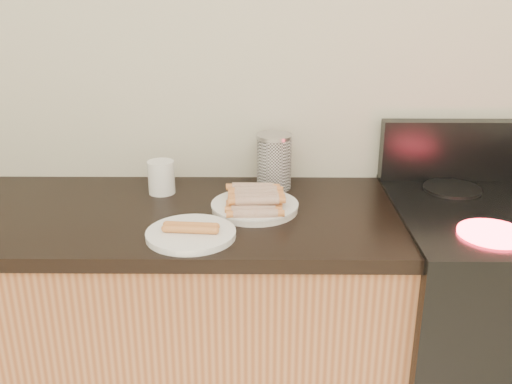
{
  "coord_description": "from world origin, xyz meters",
  "views": [
    {
      "loc": [
        0.0,
        0.14,
        1.54
      ],
      "look_at": [
        -0.01,
        1.62,
        0.99
      ],
      "focal_mm": 40.0,
      "sensor_mm": 36.0,
      "label": 1
    }
  ],
  "objects_px": {
    "side_plate": "(191,234)",
    "mug": "(161,177)",
    "main_plate": "(255,208)",
    "canister": "(274,161)",
    "stove": "(505,343)"
  },
  "relations": [
    {
      "from": "main_plate",
      "to": "canister",
      "type": "height_order",
      "value": "canister"
    },
    {
      "from": "side_plate",
      "to": "mug",
      "type": "height_order",
      "value": "mug"
    },
    {
      "from": "stove",
      "to": "mug",
      "type": "distance_m",
      "value": 1.21
    },
    {
      "from": "side_plate",
      "to": "canister",
      "type": "height_order",
      "value": "canister"
    },
    {
      "from": "main_plate",
      "to": "canister",
      "type": "relative_size",
      "value": 1.42
    },
    {
      "from": "stove",
      "to": "main_plate",
      "type": "relative_size",
      "value": 3.59
    },
    {
      "from": "main_plate",
      "to": "side_plate",
      "type": "bearing_deg",
      "value": -131.61
    },
    {
      "from": "stove",
      "to": "canister",
      "type": "bearing_deg",
      "value": 163.14
    },
    {
      "from": "main_plate",
      "to": "canister",
      "type": "distance_m",
      "value": 0.22
    },
    {
      "from": "canister",
      "to": "mug",
      "type": "height_order",
      "value": "canister"
    },
    {
      "from": "main_plate",
      "to": "side_plate",
      "type": "relative_size",
      "value": 1.06
    },
    {
      "from": "side_plate",
      "to": "mug",
      "type": "relative_size",
      "value": 2.27
    },
    {
      "from": "side_plate",
      "to": "canister",
      "type": "distance_m",
      "value": 0.46
    },
    {
      "from": "side_plate",
      "to": "canister",
      "type": "relative_size",
      "value": 1.34
    },
    {
      "from": "main_plate",
      "to": "mug",
      "type": "xyz_separation_m",
      "value": [
        -0.3,
        0.15,
        0.04
      ]
    }
  ]
}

